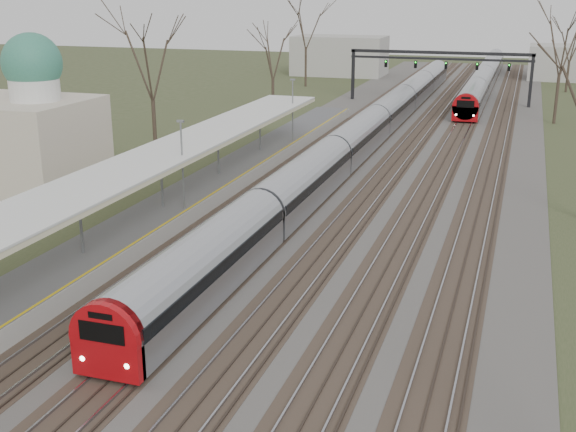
{
  "coord_description": "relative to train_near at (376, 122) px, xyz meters",
  "views": [
    {
      "loc": [
        10.05,
        -1.24,
        12.85
      ],
      "look_at": [
        -0.71,
        31.53,
        2.0
      ],
      "focal_mm": 45.0,
      "sensor_mm": 36.0,
      "label": 1
    }
  ],
  "objects": [
    {
      "name": "signal_gantry",
      "position": [
        2.79,
        22.8,
        3.43
      ],
      "size": [
        21.0,
        0.59,
        6.08
      ],
      "color": "black",
      "rests_on": "ground"
    },
    {
      "name": "tree_west_far",
      "position": [
        -14.5,
        -14.18,
        6.54
      ],
      "size": [
        5.5,
        5.5,
        11.33
      ],
      "color": "#2D231C",
      "rests_on": "ground"
    },
    {
      "name": "dome_building",
      "position": [
        -19.21,
        -24.18,
        2.24
      ],
      "size": [
        10.0,
        8.0,
        10.3
      ],
      "color": "beige",
      "rests_on": "ground"
    },
    {
      "name": "track_bed",
      "position": [
        2.76,
        -7.18,
        -1.42
      ],
      "size": [
        24.0,
        160.0,
        0.22
      ],
      "color": "#474442",
      "rests_on": "ground"
    },
    {
      "name": "train_near",
      "position": [
        0.0,
        0.0,
        0.0
      ],
      "size": [
        2.62,
        90.21,
        3.05
      ],
      "color": "#A3A6AD",
      "rests_on": "ground"
    },
    {
      "name": "train_far",
      "position": [
        7.0,
        39.65,
        0.0
      ],
      "size": [
        2.62,
        60.21,
        3.05
      ],
      "color": "#A3A6AD",
      "rests_on": "ground"
    },
    {
      "name": "canopy",
      "position": [
        -6.55,
        -29.2,
        2.45
      ],
      "size": [
        4.1,
        50.0,
        3.11
      ],
      "color": "slate",
      "rests_on": "platform"
    },
    {
      "name": "platform",
      "position": [
        -6.55,
        -24.68,
        -0.98
      ],
      "size": [
        3.5,
        69.0,
        1.0
      ],
      "primitive_type": "cube",
      "color": "#9E9B93",
      "rests_on": "ground"
    }
  ]
}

